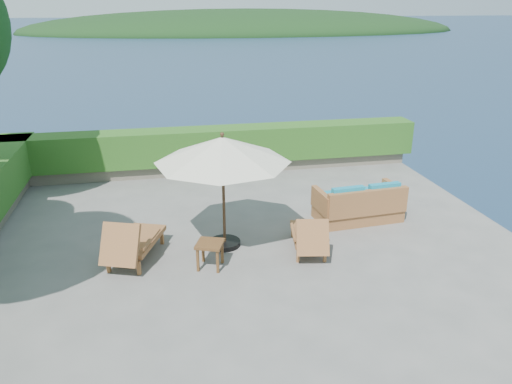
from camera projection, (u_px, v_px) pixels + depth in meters
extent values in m
plane|color=gray|center=(249.00, 257.00, 10.10)|extent=(12.00, 12.00, 0.00)
cube|color=#50493F|center=(250.00, 322.00, 10.65)|extent=(12.00, 12.00, 3.00)
plane|color=#182C4B|center=(250.00, 376.00, 11.17)|extent=(600.00, 600.00, 0.00)
ellipsoid|color=black|center=(246.00, 32.00, 144.06)|extent=(126.00, 57.60, 12.60)
cube|color=gray|center=(216.00, 166.00, 15.17)|extent=(12.00, 0.60, 0.36)
cube|color=#224F16|center=(215.00, 145.00, 14.93)|extent=(12.40, 0.90, 1.00)
cylinder|color=black|center=(225.00, 243.00, 10.59)|extent=(0.77, 0.77, 0.10)
cylinder|color=#3A2515|center=(224.00, 193.00, 10.18)|extent=(0.07, 0.07, 2.38)
cone|color=beige|center=(222.00, 150.00, 9.86)|extent=(3.19, 3.19, 0.52)
sphere|color=#3A2515|center=(222.00, 134.00, 9.74)|extent=(0.10, 0.10, 0.09)
cube|color=#925935|center=(108.00, 265.00, 9.51)|extent=(0.08, 0.08, 0.28)
cube|color=#925935|center=(139.00, 268.00, 9.41)|extent=(0.08, 0.08, 0.28)
cube|color=#925935|center=(135.00, 236.00, 10.71)|extent=(0.08, 0.08, 0.28)
cube|color=#925935|center=(162.00, 238.00, 10.62)|extent=(0.08, 0.08, 0.28)
cube|color=#925935|center=(138.00, 240.00, 10.10)|extent=(1.17, 1.58, 0.10)
cube|color=#925935|center=(120.00, 245.00, 9.24)|extent=(0.84, 0.68, 0.76)
cube|color=#925935|center=(115.00, 236.00, 9.89)|extent=(0.38, 0.89, 0.05)
cube|color=#925935|center=(151.00, 239.00, 9.78)|extent=(0.38, 0.89, 0.05)
cube|color=#925935|center=(298.00, 256.00, 9.88)|extent=(0.07, 0.07, 0.25)
cube|color=#925935|center=(325.00, 256.00, 9.89)|extent=(0.07, 0.07, 0.25)
cube|color=#925935|center=(293.00, 231.00, 10.96)|extent=(0.07, 0.07, 0.25)
cube|color=#925935|center=(317.00, 231.00, 10.97)|extent=(0.07, 0.07, 0.25)
cube|color=#925935|center=(308.00, 234.00, 10.46)|extent=(0.85, 1.34, 0.09)
cube|color=#925935|center=(313.00, 238.00, 9.69)|extent=(0.70, 0.51, 0.67)
cube|color=#925935|center=(293.00, 232.00, 10.22)|extent=(0.20, 0.82, 0.05)
cube|color=#925935|center=(325.00, 232.00, 10.23)|extent=(0.20, 0.82, 0.05)
cube|color=brown|center=(198.00, 260.00, 9.50)|extent=(0.06, 0.06, 0.48)
cube|color=brown|center=(218.00, 262.00, 9.45)|extent=(0.06, 0.06, 0.48)
cube|color=brown|center=(203.00, 251.00, 9.86)|extent=(0.06, 0.06, 0.48)
cube|color=brown|center=(222.00, 252.00, 9.80)|extent=(0.06, 0.06, 0.48)
cube|color=brown|center=(210.00, 244.00, 9.56)|extent=(0.64, 0.64, 0.05)
cube|color=#925935|center=(357.00, 211.00, 11.82)|extent=(2.03, 1.14, 0.43)
cube|color=#925935|center=(368.00, 203.00, 11.27)|extent=(1.96, 0.31, 0.60)
cube|color=#925935|center=(322.00, 202.00, 11.46)|extent=(0.21, 0.98, 0.49)
cube|color=#925935|center=(394.00, 194.00, 11.94)|extent=(0.21, 0.98, 0.49)
cube|color=teal|center=(340.00, 199.00, 11.64)|extent=(0.91, 0.85, 0.20)
cube|color=teal|center=(375.00, 196.00, 11.87)|extent=(0.91, 0.85, 0.20)
cube|color=teal|center=(348.00, 195.00, 11.19)|extent=(0.77, 0.21, 0.39)
cube|color=teal|center=(384.00, 192.00, 11.42)|extent=(0.77, 0.21, 0.39)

